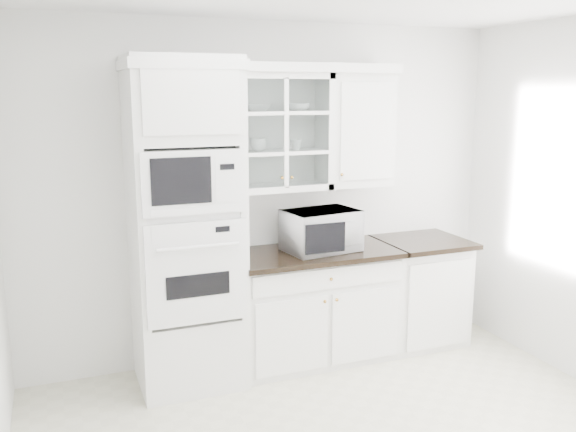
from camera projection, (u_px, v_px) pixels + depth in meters
name	position (u px, v px, depth m)	size (l,w,h in m)	color
room_shell	(341.00, 156.00, 3.65)	(4.00, 3.50, 2.70)	white
oven_column	(186.00, 227.00, 4.40)	(0.76, 0.68, 2.40)	white
base_cabinet_run	(314.00, 304.00, 4.95)	(1.32, 0.67, 0.92)	white
extra_base_cabinet	(419.00, 290.00, 5.30)	(0.72, 0.67, 0.92)	white
upper_cabinet_glass	(278.00, 132.00, 4.70)	(0.80, 0.33, 0.90)	white
upper_cabinet_solid	(356.00, 130.00, 4.94)	(0.55, 0.33, 0.90)	white
crown_molding	(266.00, 67.00, 4.54)	(2.14, 0.38, 0.07)	white
countertop_microwave	(320.00, 230.00, 4.82)	(0.56, 0.47, 0.32)	white
bowl_a	(256.00, 108.00, 4.62)	(0.23, 0.23, 0.06)	white
bowl_b	(297.00, 107.00, 4.71)	(0.19, 0.19, 0.06)	white
cup_a	(259.00, 145.00, 4.66)	(0.13, 0.13, 0.10)	white
cup_b	(296.00, 144.00, 4.77)	(0.09, 0.09, 0.08)	white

